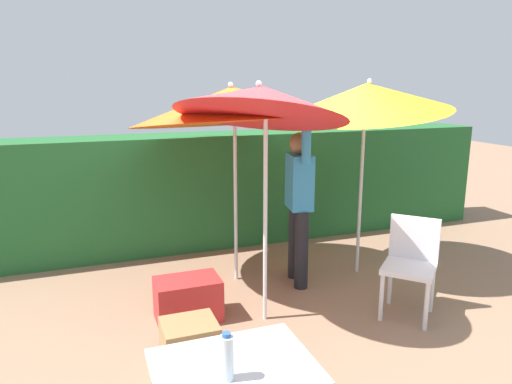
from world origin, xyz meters
TOP-DOWN VIEW (x-y plane):
  - ground_plane at (0.00, 0.00)m, footprint 24.00×24.00m
  - hedge_row at (0.00, 2.19)m, footprint 8.00×0.70m
  - umbrella_rainbow at (-0.03, 0.90)m, footprint 2.08×2.10m
  - umbrella_orange at (-0.06, -0.02)m, footprint 1.50×1.46m
  - umbrella_yellow at (1.34, 0.61)m, footprint 1.76×1.74m
  - person_vendor at (0.58, 0.59)m, footprint 0.28×0.56m
  - chair_plastic at (1.24, -0.38)m, footprint 0.62×0.62m
  - cooler_box at (-0.69, 0.20)m, footprint 0.57×0.37m
  - crate_cardboard at (-0.82, -0.46)m, footprint 0.41×0.37m
  - folding_table at (-0.84, -1.68)m, footprint 0.80×0.60m
  - bottle_water at (-0.91, -1.77)m, footprint 0.07×0.07m

SIDE VIEW (x-z plane):
  - ground_plane at x=0.00m, z-range 0.00..0.00m
  - crate_cardboard at x=-0.82m, z-range 0.00..0.32m
  - cooler_box at x=-0.69m, z-range 0.00..0.38m
  - chair_plastic at x=1.24m, z-range 0.07..0.96m
  - folding_table at x=-0.84m, z-range 0.27..0.99m
  - hedge_row at x=0.00m, z-range 0.00..1.45m
  - bottle_water at x=-0.91m, z-range 0.71..0.95m
  - person_vendor at x=0.58m, z-range -0.01..1.87m
  - umbrella_rainbow at x=-0.03m, z-range 0.77..2.95m
  - umbrella_yellow at x=1.34m, z-range 0.81..3.04m
  - umbrella_orange at x=-0.06m, z-range 0.78..3.08m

